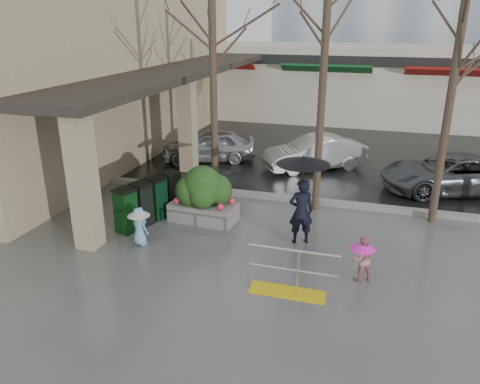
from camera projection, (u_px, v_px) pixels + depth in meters
The scene contains 20 objects.
ground at pixel (244, 258), 11.26m from camera, with size 120.00×120.00×0.00m, color #51514F.
street_asphalt at pixel (337, 105), 31.00m from camera, with size 120.00×36.00×0.01m, color black.
curb at pixel (279, 197), 14.83m from camera, with size 120.00×0.30×0.15m, color gray.
near_building at pixel (91, 54), 19.46m from camera, with size 6.00×18.00×8.00m, color tan.
canopy_slab at pixel (184, 66), 18.46m from camera, with size 2.80×18.00×0.25m, color #2D2823.
pillar_front at pixel (83, 180), 11.25m from camera, with size 0.55×0.55×3.50m, color tan.
pillar_back at pixel (188, 125), 17.08m from camera, with size 0.55×0.55×3.50m, color tan.
storefront_row at pixel (368, 83), 26.14m from camera, with size 34.00×6.74×4.00m.
handrail at pixel (291, 277), 9.69m from camera, with size 1.90×0.50×1.03m.
tree_west at pixel (212, 31), 13.25m from camera, with size 3.20×3.20×6.80m.
tree_midwest at pixel (326, 25), 12.34m from camera, with size 3.20×3.20×7.00m.
tree_mideast at pixel (459, 42), 11.58m from camera, with size 3.20×3.20×6.50m.
woman at pixel (302, 190), 11.56m from camera, with size 1.33×1.33×2.32m.
child_pink at pixel (362, 256), 10.13m from camera, with size 0.63×0.59×1.04m.
child_blue at pixel (139, 222), 11.73m from camera, with size 0.58×0.58×1.02m.
planter at pixel (204, 195), 13.08m from camera, with size 1.92×1.12×1.62m.
news_boxes at pixel (149, 201), 13.08m from camera, with size 1.17×2.24×1.23m.
car_a at pixel (208, 145), 18.70m from camera, with size 1.49×3.70×1.26m, color #A8A8AC.
car_b at pixel (315, 153), 17.67m from camera, with size 1.33×3.82×1.26m, color silver.
car_c at pixel (452, 173), 15.35m from camera, with size 2.09×4.53×1.26m, color #4E5155.
Camera 1 is at (2.78, -9.60, 5.42)m, focal length 35.00 mm.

